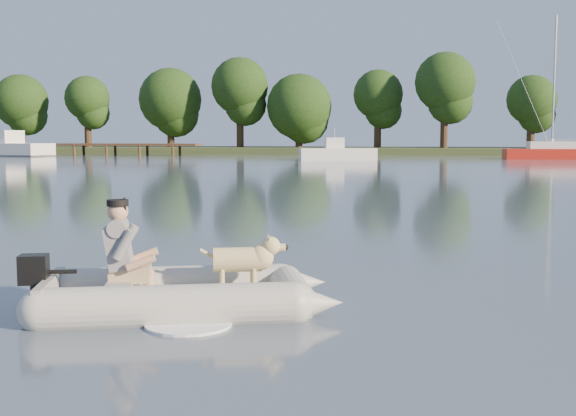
% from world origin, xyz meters
% --- Properties ---
extents(water, '(160.00, 160.00, 0.00)m').
position_xyz_m(water, '(0.00, 0.00, 0.00)').
color(water, slate).
rests_on(water, ground).
extents(shore_bank, '(160.00, 12.00, 0.70)m').
position_xyz_m(shore_bank, '(0.00, 62.00, 0.25)').
color(shore_bank, '#47512D').
rests_on(shore_bank, water).
extents(dock, '(18.00, 2.00, 1.04)m').
position_xyz_m(dock, '(-26.00, 52.00, 0.52)').
color(dock, '#4C331E').
rests_on(dock, water).
extents(treeline, '(90.97, 7.35, 9.46)m').
position_xyz_m(treeline, '(10.10, 61.06, 5.39)').
color(treeline, '#332316').
rests_on(treeline, shore_bank).
extents(dinghy, '(4.98, 4.36, 1.19)m').
position_xyz_m(dinghy, '(-0.56, -0.58, 0.50)').
color(dinghy, '#ABABA6').
rests_on(dinghy, water).
extents(man, '(0.75, 0.69, 0.92)m').
position_xyz_m(man, '(-1.14, -0.72, 0.66)').
color(man, slate).
rests_on(man, dinghy).
extents(dog, '(0.84, 0.51, 0.53)m').
position_xyz_m(dog, '(-0.05, -0.37, 0.44)').
color(dog, tan).
rests_on(dog, dinghy).
extents(outboard_motor, '(0.41, 0.34, 0.67)m').
position_xyz_m(outboard_motor, '(-1.91, -1.01, 0.26)').
color(outboard_motor, black).
rests_on(outboard_motor, dinghy).
extents(cabin_cruiser, '(8.79, 5.16, 2.57)m').
position_xyz_m(cabin_cruiser, '(-32.85, 48.90, 1.09)').
color(cabin_cruiser, white).
rests_on(cabin_cruiser, water).
extents(motorboat, '(5.87, 3.50, 2.33)m').
position_xyz_m(motorboat, '(-4.09, 43.24, 1.06)').
color(motorboat, white).
rests_on(motorboat, water).
extents(sailboat, '(7.81, 2.73, 10.57)m').
position_xyz_m(sailboat, '(11.51, 48.29, 0.46)').
color(sailboat, '#AE1E13').
rests_on(sailboat, water).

